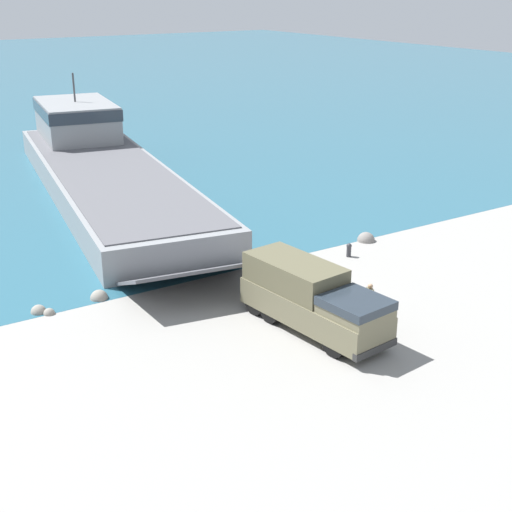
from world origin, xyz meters
The scene contains 9 objects.
ground_plane centered at (0.00, 0.00, 0.00)m, with size 240.00×240.00×0.00m, color gray.
landing_craft centered at (0.59, 26.04, 1.79)m, with size 13.71×39.22×7.51m.
military_truck centered at (-0.54, -2.47, 1.51)m, with size 3.21×7.77×2.92m.
soldier_on_ramp centered at (2.24, -3.10, 1.03)m, with size 0.40×0.50×1.78m.
mooring_bollard centered at (6.68, 3.66, 0.43)m, with size 0.30×0.30×0.80m.
shoreline_rock_a centered at (-9.97, 5.43, 0.00)m, with size 0.55×0.55×0.55m, color gray.
shoreline_rock_b centered at (-7.35, 5.82, 0.00)m, with size 0.88×0.88×0.88m, color gray.
shoreline_rock_c centered at (9.26, 5.15, 0.00)m, with size 1.07×1.07×1.07m, color gray.
shoreline_rock_d centered at (-10.33, 5.87, 0.00)m, with size 0.74×0.74×0.74m, color gray.
Camera 1 is at (-18.13, -25.22, 14.46)m, focal length 50.00 mm.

